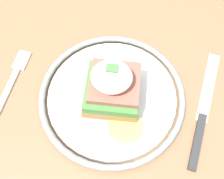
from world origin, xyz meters
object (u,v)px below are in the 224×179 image
object	(u,v)px
plate	(112,97)
sandwich	(113,87)
fork	(11,83)
knife	(202,117)

from	to	relation	value
plate	sandwich	size ratio (longest dim) A/B	1.98
fork	knife	bearing A→B (deg)	-4.45
plate	knife	bearing A→B (deg)	-6.28
fork	sandwich	bearing A→B (deg)	-3.50
plate	knife	world-z (taller)	plate
plate	fork	size ratio (longest dim) A/B	1.59
sandwich	plate	bearing A→B (deg)	122.19
sandwich	fork	distance (m)	0.18
plate	knife	xyz separation A→B (m)	(0.14, -0.02, -0.01)
sandwich	knife	size ratio (longest dim) A/B	0.57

